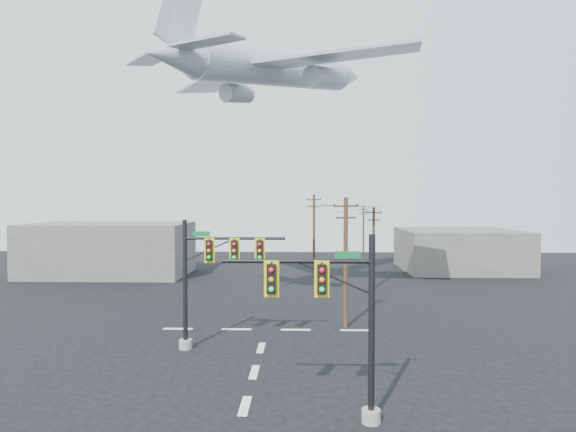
{
  "coord_description": "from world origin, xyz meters",
  "views": [
    {
      "loc": [
        2.43,
        -20.08,
        8.8
      ],
      "look_at": [
        1.69,
        5.0,
        7.92
      ],
      "focal_mm": 30.0,
      "sensor_mm": 36.0,
      "label": 1
    }
  ],
  "objects_px": {
    "signal_mast_far": "(210,277)",
    "utility_pole_d": "(363,229)",
    "utility_pole_c": "(314,230)",
    "airliner": "(278,69)",
    "utility_pole_a": "(346,260)",
    "utility_pole_b": "(374,246)",
    "signal_mast_near": "(340,324)"
  },
  "relations": [
    {
      "from": "airliner",
      "to": "utility_pole_a",
      "type": "bearing_deg",
      "value": -110.96
    },
    {
      "from": "utility_pole_b",
      "to": "utility_pole_c",
      "type": "relative_size",
      "value": 0.85
    },
    {
      "from": "utility_pole_d",
      "to": "signal_mast_near",
      "type": "bearing_deg",
      "value": -112.73
    },
    {
      "from": "signal_mast_far",
      "to": "utility_pole_a",
      "type": "bearing_deg",
      "value": 31.02
    },
    {
      "from": "signal_mast_far",
      "to": "utility_pole_a",
      "type": "relative_size",
      "value": 0.85
    },
    {
      "from": "signal_mast_far",
      "to": "utility_pole_d",
      "type": "xyz_separation_m",
      "value": [
        15.13,
        48.8,
        -0.23
      ]
    },
    {
      "from": "utility_pole_d",
      "to": "airliner",
      "type": "height_order",
      "value": "airliner"
    },
    {
      "from": "utility_pole_a",
      "to": "utility_pole_d",
      "type": "relative_size",
      "value": 1.16
    },
    {
      "from": "utility_pole_c",
      "to": "airliner",
      "type": "relative_size",
      "value": 0.4
    },
    {
      "from": "signal_mast_far",
      "to": "airliner",
      "type": "height_order",
      "value": "airliner"
    },
    {
      "from": "signal_mast_near",
      "to": "utility_pole_d",
      "type": "distance_m",
      "value": 58.43
    },
    {
      "from": "utility_pole_b",
      "to": "utility_pole_c",
      "type": "bearing_deg",
      "value": 136.93
    },
    {
      "from": "utility_pole_c",
      "to": "airliner",
      "type": "bearing_deg",
      "value": -118.49
    },
    {
      "from": "signal_mast_far",
      "to": "airliner",
      "type": "xyz_separation_m",
      "value": [
        3.37,
        12.86,
        15.42
      ]
    },
    {
      "from": "airliner",
      "to": "utility_pole_c",
      "type": "bearing_deg",
      "value": 26.5
    },
    {
      "from": "utility_pole_b",
      "to": "utility_pole_c",
      "type": "xyz_separation_m",
      "value": [
        -5.52,
        13.23,
        0.72
      ]
    },
    {
      "from": "signal_mast_far",
      "to": "utility_pole_a",
      "type": "distance_m",
      "value": 9.77
    },
    {
      "from": "signal_mast_near",
      "to": "utility_pole_a",
      "type": "relative_size",
      "value": 0.83
    },
    {
      "from": "utility_pole_d",
      "to": "utility_pole_a",
      "type": "bearing_deg",
      "value": -113.4
    },
    {
      "from": "utility_pole_b",
      "to": "airliner",
      "type": "distance_m",
      "value": 19.11
    },
    {
      "from": "utility_pole_c",
      "to": "utility_pole_a",
      "type": "bearing_deg",
      "value": -105.41
    },
    {
      "from": "utility_pole_c",
      "to": "utility_pole_b",
      "type": "bearing_deg",
      "value": -85.84
    },
    {
      "from": "utility_pole_a",
      "to": "utility_pole_b",
      "type": "height_order",
      "value": "utility_pole_a"
    },
    {
      "from": "utility_pole_a",
      "to": "utility_pole_b",
      "type": "distance_m",
      "value": 15.03
    },
    {
      "from": "signal_mast_near",
      "to": "utility_pole_d",
      "type": "height_order",
      "value": "utility_pole_d"
    },
    {
      "from": "utility_pole_b",
      "to": "utility_pole_d",
      "type": "xyz_separation_m",
      "value": [
        2.73,
        29.29,
        -0.18
      ]
    },
    {
      "from": "signal_mast_far",
      "to": "utility_pole_d",
      "type": "height_order",
      "value": "utility_pole_d"
    },
    {
      "from": "signal_mast_near",
      "to": "utility_pole_c",
      "type": "distance_m",
      "value": 41.8
    },
    {
      "from": "signal_mast_far",
      "to": "airliner",
      "type": "distance_m",
      "value": 20.36
    },
    {
      "from": "signal_mast_near",
      "to": "airliner",
      "type": "height_order",
      "value": "airliner"
    },
    {
      "from": "signal_mast_far",
      "to": "utility_pole_c",
      "type": "height_order",
      "value": "utility_pole_c"
    },
    {
      "from": "utility_pole_a",
      "to": "airliner",
      "type": "height_order",
      "value": "airliner"
    }
  ]
}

